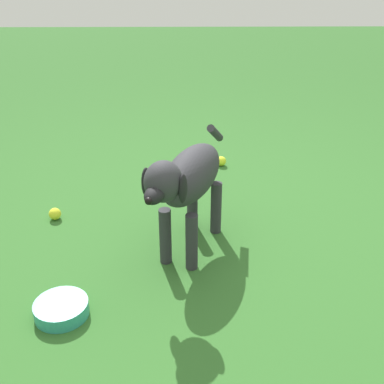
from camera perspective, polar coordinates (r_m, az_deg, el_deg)
name	(u,v)px	position (r m, az deg, el deg)	size (l,w,h in m)	color
ground	(214,235)	(2.49, 2.69, -5.19)	(14.00, 14.00, 0.00)	#2D6026
dog	(188,180)	(2.17, -0.49, 1.43)	(0.82, 0.42, 0.59)	#2D2D33
tennis_ball_1	(55,214)	(2.71, -16.05, -2.52)	(0.07, 0.07, 0.07)	yellow
tennis_ball_2	(221,161)	(3.25, 3.51, 3.70)	(0.07, 0.07, 0.07)	#D0E22C
water_bowl	(61,309)	(2.06, -15.34, -13.31)	(0.22, 0.22, 0.06)	teal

